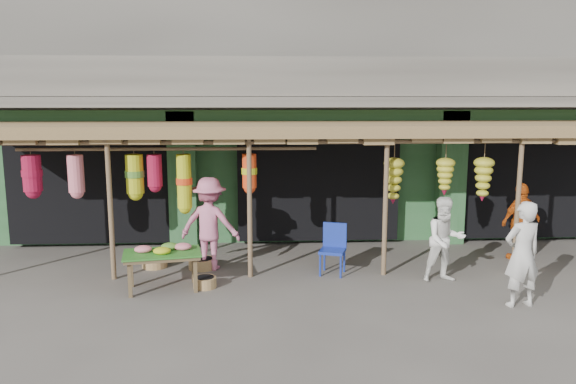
{
  "coord_description": "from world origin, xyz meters",
  "views": [
    {
      "loc": [
        -1.33,
        -10.24,
        3.3
      ],
      "look_at": [
        -0.74,
        1.0,
        1.39
      ],
      "focal_mm": 35.0,
      "sensor_mm": 36.0,
      "label": 1
    }
  ],
  "objects_px": {
    "person_front": "(522,254)",
    "person_shopper": "(210,224)",
    "flower_table": "(163,254)",
    "blue_chair": "(333,246)",
    "person_vendor": "(521,222)",
    "person_right": "(445,240)"
  },
  "relations": [
    {
      "from": "blue_chair",
      "to": "person_shopper",
      "type": "xyz_separation_m",
      "value": [
        -2.35,
        0.38,
        0.37
      ]
    },
    {
      "from": "flower_table",
      "to": "blue_chair",
      "type": "distance_m",
      "value": 3.15
    },
    {
      "from": "flower_table",
      "to": "person_front",
      "type": "height_order",
      "value": "person_front"
    },
    {
      "from": "person_vendor",
      "to": "person_front",
      "type": "bearing_deg",
      "value": 47.04
    },
    {
      "from": "blue_chair",
      "to": "flower_table",
      "type": "bearing_deg",
      "value": -147.67
    },
    {
      "from": "blue_chair",
      "to": "person_vendor",
      "type": "bearing_deg",
      "value": 28.42
    },
    {
      "from": "flower_table",
      "to": "person_shopper",
      "type": "distance_m",
      "value": 1.37
    },
    {
      "from": "blue_chair",
      "to": "person_shopper",
      "type": "bearing_deg",
      "value": -170.84
    },
    {
      "from": "blue_chair",
      "to": "person_right",
      "type": "height_order",
      "value": "person_right"
    },
    {
      "from": "flower_table",
      "to": "blue_chair",
      "type": "relative_size",
      "value": 1.49
    },
    {
      "from": "blue_chair",
      "to": "person_front",
      "type": "bearing_deg",
      "value": -15.7
    },
    {
      "from": "flower_table",
      "to": "person_vendor",
      "type": "relative_size",
      "value": 0.89
    },
    {
      "from": "blue_chair",
      "to": "person_vendor",
      "type": "height_order",
      "value": "person_vendor"
    },
    {
      "from": "person_right",
      "to": "person_vendor",
      "type": "bearing_deg",
      "value": 26.85
    },
    {
      "from": "person_front",
      "to": "blue_chair",
      "type": "bearing_deg",
      "value": -45.1
    },
    {
      "from": "person_vendor",
      "to": "person_shopper",
      "type": "height_order",
      "value": "person_shopper"
    },
    {
      "from": "flower_table",
      "to": "person_right",
      "type": "bearing_deg",
      "value": -8.06
    },
    {
      "from": "person_front",
      "to": "person_shopper",
      "type": "distance_m",
      "value": 5.56
    },
    {
      "from": "flower_table",
      "to": "person_front",
      "type": "xyz_separation_m",
      "value": [
        5.8,
        -1.1,
        0.22
      ]
    },
    {
      "from": "person_front",
      "to": "person_shopper",
      "type": "height_order",
      "value": "person_shopper"
    },
    {
      "from": "flower_table",
      "to": "person_shopper",
      "type": "xyz_separation_m",
      "value": [
        0.71,
        1.14,
        0.27
      ]
    },
    {
      "from": "person_right",
      "to": "flower_table",
      "type": "bearing_deg",
      "value": 176.08
    }
  ]
}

